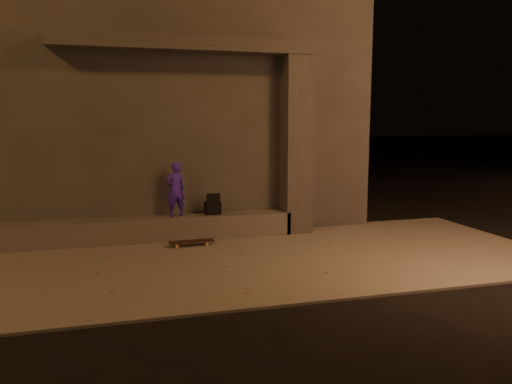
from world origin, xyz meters
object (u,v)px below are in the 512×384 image
object	(u,v)px
column	(296,146)
skateboard	(191,242)
backpack	(213,207)
skateboarder	(175,189)

from	to	relation	value
column	skateboard	world-z (taller)	column
backpack	skateboard	xyz separation A→B (m)	(-0.53, -0.65, -0.52)
backpack	skateboard	size ratio (longest dim) A/B	0.52
skateboarder	backpack	distance (m)	0.83
backpack	skateboarder	bearing A→B (deg)	173.62
column	backpack	xyz separation A→B (m)	(-1.76, 0.00, -1.20)
backpack	column	bearing A→B (deg)	-6.38
column	backpack	bearing A→B (deg)	180.00
column	backpack	distance (m)	2.13
skateboarder	skateboard	size ratio (longest dim) A/B	1.26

